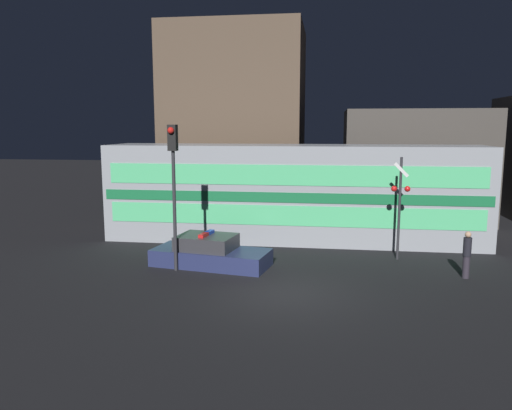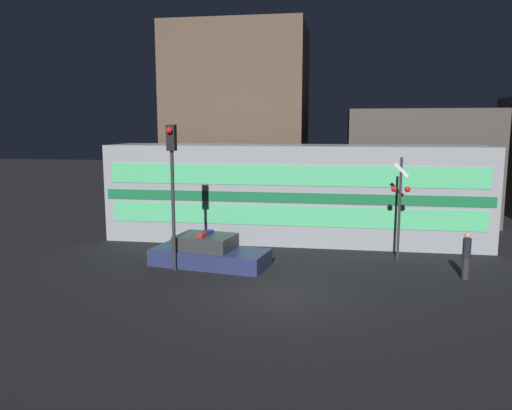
% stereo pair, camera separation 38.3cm
% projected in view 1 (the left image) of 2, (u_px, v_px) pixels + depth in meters
% --- Properties ---
extents(ground_plane, '(120.00, 120.00, 0.00)m').
position_uv_depth(ground_plane, '(284.00, 293.00, 15.50)').
color(ground_plane, black).
extents(train, '(16.78, 3.19, 4.33)m').
position_uv_depth(train, '(293.00, 193.00, 22.65)').
color(train, '#999EA5').
rests_on(train, ground_plane).
extents(police_car, '(4.56, 2.50, 1.26)m').
position_uv_depth(police_car, '(210.00, 253.00, 18.58)').
color(police_car, navy).
rests_on(police_car, ground_plane).
extents(pedestrian, '(0.27, 0.27, 1.63)m').
position_uv_depth(pedestrian, '(467.00, 254.00, 16.96)').
color(pedestrian, '#2D2833').
rests_on(pedestrian, ground_plane).
extents(crossing_signal_near, '(0.72, 0.28, 3.99)m').
position_uv_depth(crossing_signal_near, '(400.00, 201.00, 19.11)').
color(crossing_signal_near, '#2D2D33').
rests_on(crossing_signal_near, ground_plane).
extents(traffic_light_corner, '(0.30, 0.46, 5.20)m').
position_uv_depth(traffic_light_corner, '(173.00, 168.00, 17.41)').
color(traffic_light_corner, '#2D2D33').
rests_on(traffic_light_corner, ground_plane).
extents(building_left, '(7.79, 6.04, 10.78)m').
position_uv_depth(building_left, '(236.00, 123.00, 29.28)').
color(building_left, brown).
rests_on(building_left, ground_plane).
extents(building_center, '(7.68, 5.28, 6.04)m').
position_uv_depth(building_center, '(414.00, 165.00, 27.76)').
color(building_center, '#47423D').
rests_on(building_center, ground_plane).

